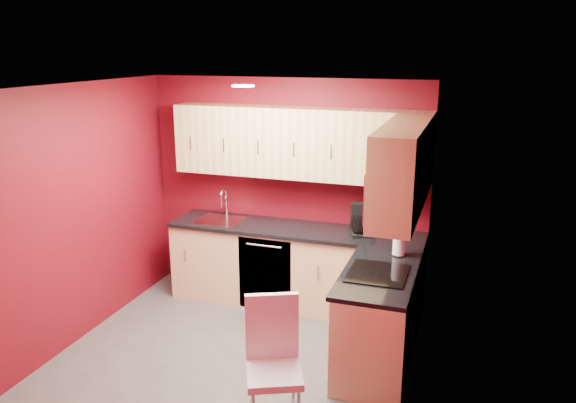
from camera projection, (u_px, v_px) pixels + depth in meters
The scene contains 21 objects.
floor at pixel (236, 354), 5.34m from camera, with size 3.20×3.20×0.00m, color #504E4B.
ceiling at pixel (229, 86), 4.67m from camera, with size 3.20×3.20×0.00m, color white.
wall_back at pixel (287, 190), 6.37m from camera, with size 3.20×3.20×0.00m, color #5E0911.
wall_front at pixel (138, 298), 3.63m from camera, with size 3.20×3.20×0.00m, color #5E0911.
wall_left at pixel (83, 213), 5.50m from camera, with size 3.00×3.00×0.00m, color #5E0911.
wall_right at pixel (415, 249), 4.51m from camera, with size 3.00×3.00×0.00m, color #5E0911.
base_cabinets_back at pixel (295, 268), 6.26m from camera, with size 2.80×0.60×0.87m, color tan.
base_cabinets_right at pixel (379, 321), 5.05m from camera, with size 0.60×1.30×0.87m, color tan.
countertop_back at pixel (295, 230), 6.12m from camera, with size 2.80×0.63×0.04m, color black.
countertop_right at pixel (379, 275), 4.92m from camera, with size 0.63×1.27×0.04m, color black.
upper_cabinets_back at pixel (299, 143), 6.00m from camera, with size 2.80×0.35×0.75m, color tan.
upper_cabinets_right at pixel (404, 160), 4.80m from camera, with size 0.35×1.55×0.75m.
microwave at pixel (395, 192), 4.65m from camera, with size 0.42×0.76×0.42m.
cooktop at pixel (378, 273), 4.88m from camera, with size 0.50×0.55×0.01m, color black.
sink at pixel (220, 217), 6.40m from camera, with size 0.52×0.42×0.35m.
dishwasher_front at pixel (265, 275), 6.07m from camera, with size 0.60×0.02×0.82m, color black.
downlight at pixel (243, 86), 4.95m from camera, with size 0.20×0.20×0.01m, color white.
coffee_maker at pixel (361, 220), 5.85m from camera, with size 0.20×0.26×0.33m, color black, non-canonical shape.
napkin_holder at pixel (368, 226), 5.97m from camera, with size 0.13×0.13×0.14m, color black, non-canonical shape.
paper_towel at pixel (399, 242), 5.29m from camera, with size 0.16×0.16×0.27m, color white, non-canonical shape.
dining_chair at pixel (274, 367), 4.20m from camera, with size 0.41×0.43×1.02m, color silver, non-canonical shape.
Camera 1 is at (1.98, -4.35, 2.83)m, focal length 35.00 mm.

